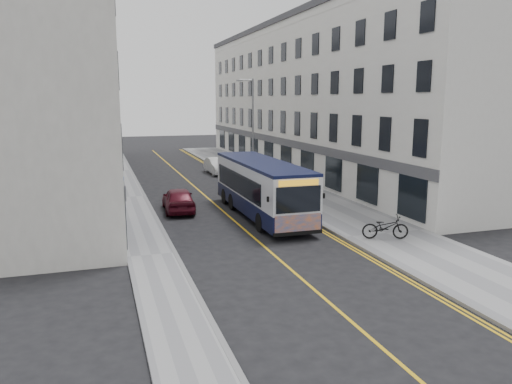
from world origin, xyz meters
TOP-DOWN VIEW (x-y plane):
  - ground at (0.00, 0.00)m, footprint 140.00×140.00m
  - pavement_east at (6.25, 12.00)m, footprint 4.50×64.00m
  - pavement_west at (-5.00, 12.00)m, footprint 2.00×64.00m
  - kerb_east at (4.00, 12.00)m, footprint 0.18×64.00m
  - kerb_west at (-4.00, 12.00)m, footprint 0.18×64.00m
  - road_centre_line at (0.00, 12.00)m, footprint 0.12×64.00m
  - road_dbl_yellow_inner at (3.55, 12.00)m, footprint 0.10×64.00m
  - road_dbl_yellow_outer at (3.75, 12.00)m, footprint 0.10×64.00m
  - terrace_east at (11.50, 21.00)m, footprint 6.00×46.00m
  - terrace_west at (-9.00, 21.00)m, footprint 6.00×46.00m
  - streetlamp at (4.17, 14.00)m, footprint 1.32×0.18m
  - city_bus at (1.74, 4.45)m, footprint 2.51×10.76m
  - bicycle at (5.62, -2.10)m, footprint 2.26×1.41m
  - pedestrian_near at (5.62, 10.67)m, footprint 0.71×0.49m
  - pedestrian_far at (6.53, 11.71)m, footprint 1.02×0.88m
  - car_white at (3.20, 21.23)m, footprint 1.62×4.34m
  - car_maroon at (-2.50, 7.13)m, footprint 1.94×4.32m

SIDE VIEW (x-z plane):
  - ground at x=0.00m, z-range 0.00..0.00m
  - road_centre_line at x=0.00m, z-range 0.00..0.01m
  - road_dbl_yellow_inner at x=3.55m, z-range 0.00..0.01m
  - road_dbl_yellow_outer at x=3.75m, z-range 0.00..0.01m
  - pavement_east at x=6.25m, z-range 0.00..0.12m
  - pavement_west at x=-5.00m, z-range 0.00..0.12m
  - kerb_east at x=4.00m, z-range 0.00..0.13m
  - kerb_west at x=-4.00m, z-range 0.00..0.13m
  - bicycle at x=5.62m, z-range 0.12..1.24m
  - car_white at x=3.20m, z-range 0.00..1.42m
  - car_maroon at x=-2.50m, z-range 0.00..1.44m
  - pedestrian_far at x=6.53m, z-range 0.12..1.93m
  - pedestrian_near at x=5.62m, z-range 0.12..2.00m
  - city_bus at x=1.74m, z-range 0.15..3.27m
  - streetlamp at x=4.17m, z-range 0.38..8.38m
  - terrace_east at x=11.50m, z-range 0.00..13.00m
  - terrace_west at x=-9.00m, z-range 0.00..13.00m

